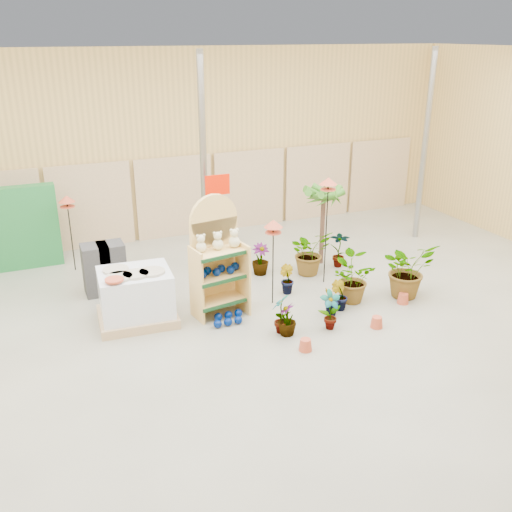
{
  "coord_description": "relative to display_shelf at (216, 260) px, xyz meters",
  "views": [
    {
      "loc": [
        -3.47,
        -7.36,
        4.79
      ],
      "look_at": [
        0.3,
        1.5,
        1.0
      ],
      "focal_mm": 40.0,
      "sensor_mm": 36.0,
      "label": 1
    }
  ],
  "objects": [
    {
      "name": "potted_plant_0",
      "position": [
        0.73,
        -1.17,
        -0.64
      ],
      "size": [
        0.45,
        0.45,
        0.72
      ],
      "primitive_type": "imported",
      "rotation": [
        0.0,
        0.0,
        3.95
      ],
      "color": "#326C1B",
      "rests_on": "ground"
    },
    {
      "name": "bird_table_right",
      "position": [
        2.44,
        0.38,
        1.04
      ],
      "size": [
        0.34,
        0.34,
        2.2
      ],
      "color": "black",
      "rests_on": "ground"
    },
    {
      "name": "potted_plant_5",
      "position": [
        1.51,
        0.22,
        -0.72
      ],
      "size": [
        0.32,
        0.37,
        0.57
      ],
      "primitive_type": "imported",
      "rotation": [
        0.0,
        0.0,
        1.8
      ],
      "color": "#326C1B",
      "rests_on": "ground"
    },
    {
      "name": "pallet_stack",
      "position": [
        -1.44,
        0.19,
        -0.53
      ],
      "size": [
        1.41,
        1.2,
        0.99
      ],
      "rotation": [
        0.0,
        0.0,
        -0.07
      ],
      "color": "tan",
      "rests_on": "ground"
    },
    {
      "name": "bird_table_back",
      "position": [
        -2.18,
        3.05,
        0.53
      ],
      "size": [
        0.34,
        0.34,
        1.66
      ],
      "color": "black",
      "rests_on": "ground"
    },
    {
      "name": "trellis_stock",
      "position": [
        -3.36,
        3.63,
        -0.1
      ],
      "size": [
        2.0,
        0.3,
        1.8
      ],
      "primitive_type": "cube",
      "color": "#1C6D30",
      "rests_on": "ground"
    },
    {
      "name": "palm",
      "position": [
        2.9,
        1.32,
        0.57
      ],
      "size": [
        0.7,
        0.7,
        1.84
      ],
      "color": "brown",
      "rests_on": "ground"
    },
    {
      "name": "potted_plant_11",
      "position": [
        1.41,
        1.28,
        -0.67
      ],
      "size": [
        0.39,
        0.39,
        0.67
      ],
      "primitive_type": "imported",
      "rotation": [
        0.0,
        0.0,
        0.03
      ],
      "color": "#326C1B",
      "rests_on": "ground"
    },
    {
      "name": "room",
      "position": [
        0.44,
        -0.66,
        1.21
      ],
      "size": [
        15.2,
        12.1,
        4.7
      ],
      "color": "gray",
      "rests_on": "ground"
    },
    {
      "name": "gazing_balls_shelf",
      "position": [
        0.0,
        -0.12,
        -0.14
      ],
      "size": [
        0.81,
        0.28,
        0.15
      ],
      "color": "#00185E",
      "rests_on": "display_shelf"
    },
    {
      "name": "bird_table_front",
      "position": [
        1.07,
        -0.1,
        0.53
      ],
      "size": [
        0.34,
        0.34,
        1.66
      ],
      "color": "black",
      "rests_on": "ground"
    },
    {
      "name": "potted_plant_4",
      "position": [
        3.15,
        0.98,
        -0.59
      ],
      "size": [
        0.52,
        0.5,
        0.83
      ],
      "primitive_type": "imported",
      "rotation": [
        0.0,
        0.0,
        2.5
      ],
      "color": "#326C1B",
      "rests_on": "ground"
    },
    {
      "name": "potted_plant_9",
      "position": [
        2.09,
        -0.81,
        -0.72
      ],
      "size": [
        0.39,
        0.4,
        0.56
      ],
      "primitive_type": "imported",
      "rotation": [
        0.0,
        0.0,
        2.27
      ],
      "color": "#326C1B",
      "rests_on": "ground"
    },
    {
      "name": "potted_plant_7",
      "position": [
        0.79,
        -1.29,
        -0.71
      ],
      "size": [
        0.45,
        0.45,
        0.58
      ],
      "primitive_type": "imported",
      "rotation": [
        0.0,
        0.0,
        4.1
      ],
      "color": "#326C1B",
      "rests_on": "ground"
    },
    {
      "name": "offer_sign",
      "position": [
        0.54,
        1.41,
        0.57
      ],
      "size": [
        0.5,
        0.08,
        2.2
      ],
      "color": "gray",
      "rests_on": "ground"
    },
    {
      "name": "potted_plant_8",
      "position": [
        1.55,
        -1.4,
        -0.65
      ],
      "size": [
        0.4,
        0.3,
        0.71
      ],
      "primitive_type": "imported",
      "rotation": [
        0.0,
        0.0,
        6.17
      ],
      "color": "#326C1B",
      "rests_on": "ground"
    },
    {
      "name": "potted_plant_2",
      "position": [
        2.45,
        -0.58,
        -0.54
      ],
      "size": [
        0.96,
        1.03,
        0.93
      ],
      "primitive_type": "imported",
      "rotation": [
        0.0,
        0.0,
        1.91
      ],
      "color": "#326C1B",
      "rests_on": "ground"
    },
    {
      "name": "teddy_bears",
      "position": [
        0.02,
        -0.1,
        0.38
      ],
      "size": [
        0.81,
        0.2,
        0.34
      ],
      "color": "beige",
      "rests_on": "display_shelf"
    },
    {
      "name": "display_shelf",
      "position": [
        0.0,
        0.0,
        0.0
      ],
      "size": [
        1.0,
        0.72,
        2.2
      ],
      "rotation": [
        0.0,
        0.0,
        0.16
      ],
      "color": "#DCB062",
      "rests_on": "ground"
    },
    {
      "name": "potted_plant_1",
      "position": [
        1.81,
        -0.99,
        -0.72
      ],
      "size": [
        0.39,
        0.4,
        0.57
      ],
      "primitive_type": "imported",
      "rotation": [
        0.0,
        0.0,
        4.01
      ],
      "color": "#326C1B",
      "rests_on": "ground"
    },
    {
      "name": "charcoal_planters",
      "position": [
        -1.75,
        1.65,
        -0.5
      ],
      "size": [
        0.8,
        0.5,
        1.0
      ],
      "color": "#29292B",
      "rests_on": "ground"
    },
    {
      "name": "potted_plant_10",
      "position": [
        3.58,
        -0.81,
        -0.45
      ],
      "size": [
        1.02,
        0.89,
        1.11
      ],
      "primitive_type": "imported",
      "rotation": [
        0.0,
        0.0,
        0.03
      ],
      "color": "#326C1B",
      "rests_on": "ground"
    },
    {
      "name": "potted_plant_6",
      "position": [
        2.38,
        0.91,
        -0.52
      ],
      "size": [
        0.95,
        0.84,
        0.96
      ],
      "primitive_type": "imported",
      "rotation": [
        0.0,
        0.0,
        0.11
      ],
      "color": "#326C1B",
      "rests_on": "ground"
    },
    {
      "name": "gazing_balls_floor",
      "position": [
        0.02,
        -0.49,
        -0.93
      ],
      "size": [
        0.63,
        0.39,
        0.15
      ],
      "color": "#00185E",
      "rests_on": "ground"
    }
  ]
}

